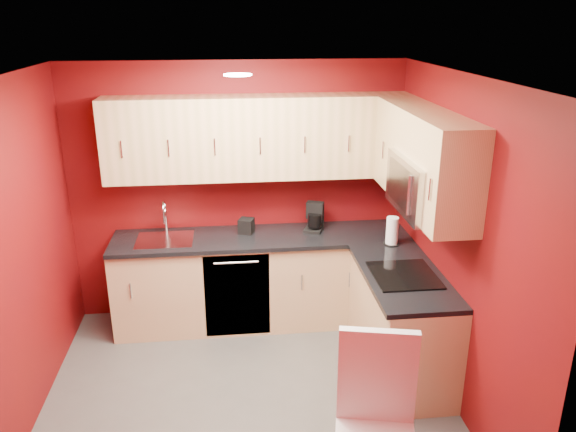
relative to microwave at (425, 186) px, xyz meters
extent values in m
plane|color=#4B4946|center=(-1.39, -0.20, -1.66)|extent=(3.20, 3.20, 0.00)
plane|color=white|center=(-1.39, -0.20, 0.84)|extent=(3.20, 3.20, 0.00)
plane|color=#610A09|center=(-1.39, 1.30, -0.41)|extent=(3.20, 0.00, 3.20)
plane|color=#610A09|center=(-1.39, -1.70, -0.41)|extent=(3.20, 0.00, 3.20)
plane|color=#610A09|center=(-2.99, -0.20, -0.41)|extent=(0.00, 3.00, 3.00)
plane|color=#610A09|center=(0.21, -0.20, -0.41)|extent=(0.00, 3.00, 3.00)
cube|color=tan|center=(-1.19, 1.00, -1.22)|extent=(2.80, 0.60, 0.87)
cube|color=tan|center=(-0.09, 0.05, -1.22)|extent=(0.60, 1.30, 0.87)
cube|color=black|center=(-1.19, 0.99, -0.77)|extent=(2.80, 0.63, 0.04)
cube|color=black|center=(-0.11, 0.04, -0.77)|extent=(0.63, 1.27, 0.04)
cube|color=tan|center=(-1.19, 1.13, 0.17)|extent=(2.80, 0.35, 0.75)
cube|color=tan|center=(0.03, 0.67, 0.17)|extent=(0.35, 0.57, 0.75)
cube|color=tan|center=(0.03, -0.49, 0.17)|extent=(0.35, 0.22, 0.75)
cube|color=tan|center=(0.03, 0.00, 0.38)|extent=(0.35, 0.76, 0.33)
cube|color=silver|center=(0.01, 0.00, 0.00)|extent=(0.40, 0.76, 0.42)
cube|color=black|center=(-0.18, 0.00, 0.00)|extent=(0.02, 0.62, 0.33)
cylinder|color=silver|center=(-0.20, -0.23, 0.00)|extent=(0.02, 0.02, 0.29)
cube|color=black|center=(-0.11, 0.00, -0.74)|extent=(0.50, 0.55, 0.01)
cube|color=silver|center=(-2.09, 0.98, -0.75)|extent=(0.52, 0.42, 0.02)
cylinder|color=silver|center=(-2.09, 1.18, -0.62)|extent=(0.02, 0.02, 0.26)
torus|color=silver|center=(-2.09, 1.11, -0.49)|extent=(0.02, 0.16, 0.16)
cylinder|color=silver|center=(-2.09, 1.04, -0.55)|extent=(0.02, 0.02, 0.12)
cube|color=black|center=(-1.44, 0.71, -1.22)|extent=(0.60, 0.02, 0.82)
cylinder|color=white|center=(-1.39, 0.10, 0.82)|extent=(0.20, 0.20, 0.01)
camera|label=1|loc=(-1.49, -3.94, 1.22)|focal=35.00mm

